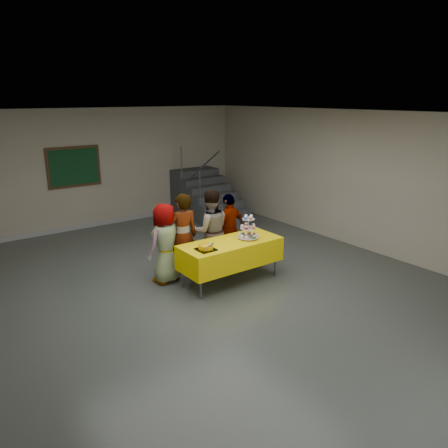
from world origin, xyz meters
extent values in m
plane|color=#4C514C|center=(0.00, 0.00, 0.00)|extent=(10.00, 10.00, 0.00)
cube|color=#ACA38A|center=(0.00, 5.00, 1.50)|extent=(8.00, 0.04, 3.00)
cube|color=#ACA38A|center=(4.00, 0.00, 1.50)|extent=(0.04, 10.00, 3.00)
cube|color=silver|center=(0.00, 0.00, 3.00)|extent=(8.00, 10.00, 0.04)
cube|color=#999999|center=(0.00, 4.98, 0.06)|extent=(7.90, 0.03, 0.12)
cylinder|color=#595960|center=(-0.31, -0.20, 0.36)|extent=(0.04, 0.04, 0.73)
cylinder|color=#595960|center=(1.37, -0.20, 0.36)|extent=(0.04, 0.04, 0.73)
cylinder|color=#595960|center=(-0.31, 0.38, 0.36)|extent=(0.04, 0.04, 0.73)
cylinder|color=#595960|center=(1.37, 0.38, 0.36)|extent=(0.04, 0.04, 0.73)
cube|color=#595960|center=(0.53, 0.09, 0.74)|extent=(1.80, 0.70, 0.02)
cube|color=#FFD805|center=(0.53, 0.09, 0.55)|extent=(1.88, 0.78, 0.44)
cylinder|color=silver|center=(0.89, 0.04, 0.78)|extent=(0.18, 0.18, 0.01)
cylinder|color=silver|center=(0.89, 0.04, 0.98)|extent=(0.02, 0.02, 0.42)
cylinder|color=silver|center=(0.89, 0.04, 0.80)|extent=(0.38, 0.38, 0.01)
cylinder|color=silver|center=(0.89, 0.04, 0.97)|extent=(0.30, 0.30, 0.01)
cylinder|color=silver|center=(0.89, 0.04, 1.14)|extent=(0.22, 0.22, 0.01)
cube|color=black|center=(-0.08, -0.02, 0.78)|extent=(0.30, 0.30, 0.02)
cylinder|color=#FFB300|center=(-0.08, -0.02, 0.82)|extent=(0.25, 0.25, 0.07)
ellipsoid|color=#FFB300|center=(-0.08, -0.02, 0.86)|extent=(0.25, 0.25, 0.05)
ellipsoid|color=white|center=(-0.03, -0.05, 0.88)|extent=(0.08, 0.08, 0.02)
cube|color=silver|center=(-0.10, -0.15, 0.88)|extent=(0.30, 0.16, 0.04)
imported|color=slate|center=(-0.41, 0.80, 0.73)|extent=(0.82, 0.65, 1.46)
imported|color=slate|center=(-0.08, 0.73, 0.81)|extent=(0.64, 0.47, 1.62)
imported|color=slate|center=(0.55, 0.78, 0.80)|extent=(0.94, 0.84, 1.59)
imported|color=slate|center=(1.09, 0.87, 0.72)|extent=(0.89, 0.51, 1.43)
cube|color=#424447|center=(2.70, 2.75, 0.09)|extent=(1.30, 0.30, 0.18)
cube|color=#424447|center=(2.70, 3.05, 0.18)|extent=(1.30, 0.30, 0.36)
cube|color=#424447|center=(2.70, 3.35, 0.27)|extent=(1.30, 0.30, 0.54)
cube|color=#424447|center=(2.70, 3.65, 0.36)|extent=(1.30, 0.30, 0.72)
cube|color=#424447|center=(2.70, 3.95, 0.45)|extent=(1.30, 0.30, 0.90)
cube|color=#424447|center=(2.70, 4.25, 0.54)|extent=(1.30, 0.30, 1.08)
cube|color=#424447|center=(2.70, 4.55, 0.63)|extent=(1.30, 0.30, 1.26)
cube|color=#424447|center=(2.70, 4.85, 0.63)|extent=(1.30, 0.30, 1.26)
cylinder|color=#595960|center=(2.10, 2.70, 0.45)|extent=(0.04, 0.04, 0.90)
cylinder|color=#595960|center=(2.10, 3.50, 0.99)|extent=(0.04, 0.04, 0.90)
cylinder|color=#595960|center=(2.10, 4.40, 1.53)|extent=(0.04, 0.04, 0.90)
cylinder|color=#595960|center=(2.10, 3.55, 1.44)|extent=(0.04, 1.85, 1.20)
cube|color=#472B16|center=(-0.62, 4.97, 1.60)|extent=(1.30, 0.04, 1.00)
cube|color=#144120|center=(-0.62, 4.94, 1.60)|extent=(1.18, 0.02, 0.88)
camera|label=1|loc=(-3.94, -5.82, 3.28)|focal=35.00mm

